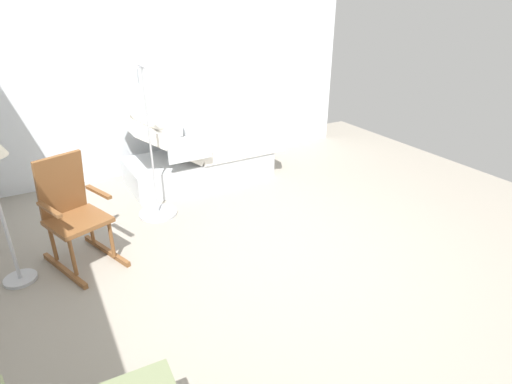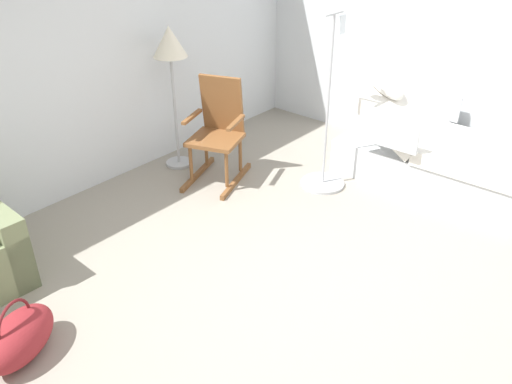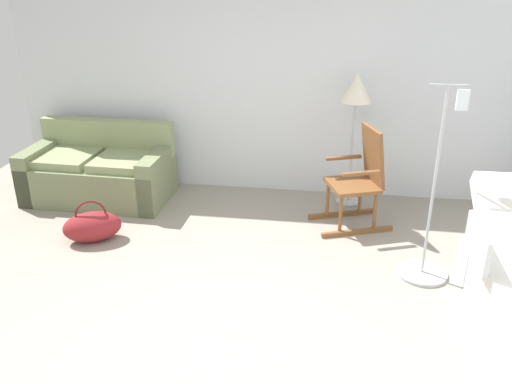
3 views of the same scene
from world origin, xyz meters
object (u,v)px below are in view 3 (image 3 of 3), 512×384
(couch, at_px, (100,173))
(duffel_bag, at_px, (92,226))
(floor_lamp, at_px, (356,97))
(iv_pole, at_px, (426,250))
(rocking_chair, at_px, (360,180))

(couch, bearing_deg, duffel_bag, -71.31)
(couch, height_order, floor_lamp, floor_lamp)
(duffel_bag, bearing_deg, iv_pole, -3.30)
(couch, bearing_deg, iv_pole, -19.01)
(rocking_chair, xyz_separation_m, floor_lamp, (-0.08, 0.54, 0.72))
(couch, xyz_separation_m, iv_pole, (3.49, -1.20, -0.06))
(couch, height_order, iv_pole, iv_pole)
(couch, relative_size, duffel_bag, 2.53)
(floor_lamp, bearing_deg, duffel_bag, -153.05)
(floor_lamp, distance_m, iv_pole, 1.87)
(floor_lamp, height_order, iv_pole, iv_pole)
(couch, height_order, rocking_chair, rocking_chair)
(duffel_bag, bearing_deg, rocking_chair, 15.93)
(floor_lamp, distance_m, duffel_bag, 3.01)
(iv_pole, bearing_deg, floor_lamp, 113.54)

